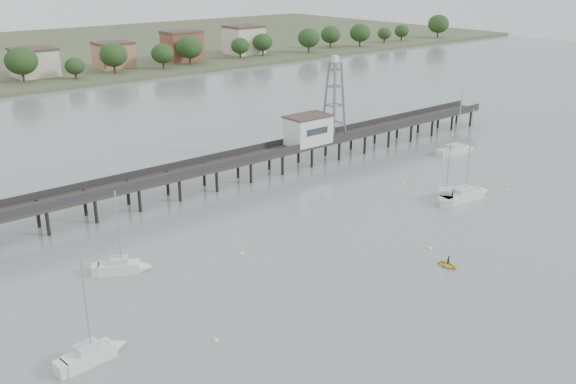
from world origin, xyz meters
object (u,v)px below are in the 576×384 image
at_px(pier, 192,171).
at_px(sailboat_a, 97,353).
at_px(lattice_tower, 334,101).
at_px(sailboat_d, 470,194).
at_px(sailboat_b, 127,267).
at_px(sailboat_e, 460,150).
at_px(sailboat_c, 446,195).
at_px(yellow_dinghy, 448,267).

height_order(pier, sailboat_a, sailboat_a).
bearing_deg(lattice_tower, pier, -180.00).
bearing_deg(lattice_tower, sailboat_a, -151.72).
relative_size(sailboat_d, sailboat_b, 1.40).
bearing_deg(sailboat_a, sailboat_e, 7.70).
distance_m(sailboat_e, sailboat_c, 27.29).
bearing_deg(yellow_dinghy, sailboat_d, 31.78).
bearing_deg(sailboat_d, lattice_tower, 100.39).
xyz_separation_m(sailboat_a, sailboat_c, (61.22, 5.95, -0.00)).
height_order(sailboat_e, yellow_dinghy, sailboat_e).
relative_size(lattice_tower, sailboat_e, 1.14).
bearing_deg(sailboat_b, sailboat_e, 32.74).
bearing_deg(yellow_dinghy, sailboat_e, 36.76).
bearing_deg(pier, lattice_tower, 0.00).
xyz_separation_m(sailboat_a, sailboat_b, (10.43, 14.87, 0.00)).
bearing_deg(sailboat_e, sailboat_c, -137.09).
relative_size(sailboat_d, sailboat_e, 1.14).
xyz_separation_m(sailboat_a, sailboat_d, (64.68, 3.75, -0.02)).
height_order(sailboat_b, yellow_dinghy, sailboat_b).
distance_m(sailboat_d, sailboat_b, 55.37).
xyz_separation_m(pier, sailboat_e, (52.95, -13.79, -3.15)).
xyz_separation_m(sailboat_d, sailboat_b, (-54.25, 11.12, 0.02)).
bearing_deg(sailboat_d, sailboat_c, 154.85).
relative_size(pier, yellow_dinghy, 57.55).
bearing_deg(sailboat_c, sailboat_b, 131.70).
bearing_deg(sailboat_c, sailboat_e, -6.99).
xyz_separation_m(lattice_tower, sailboat_e, (21.45, -13.79, -10.46)).
distance_m(lattice_tower, sailboat_d, 31.99).
distance_m(pier, sailboat_a, 46.47).
height_order(sailboat_e, sailboat_c, sailboat_e).
relative_size(sailboat_a, yellow_dinghy, 4.28).
bearing_deg(pier, sailboat_b, -137.96).
height_order(lattice_tower, sailboat_c, lattice_tower).
xyz_separation_m(pier, lattice_tower, (31.50, 0.00, 7.31)).
bearing_deg(yellow_dinghy, sailboat_c, 40.20).
xyz_separation_m(sailboat_c, yellow_dinghy, (-19.49, -15.18, -0.65)).
bearing_deg(sailboat_a, sailboat_d, -2.40).
bearing_deg(sailboat_b, sailboat_a, -96.40).
height_order(sailboat_a, sailboat_b, sailboat_a).
bearing_deg(pier, yellow_dinghy, -76.77).
bearing_deg(sailboat_e, yellow_dinghy, -133.97).
bearing_deg(sailboat_e, sailboat_b, -164.36).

